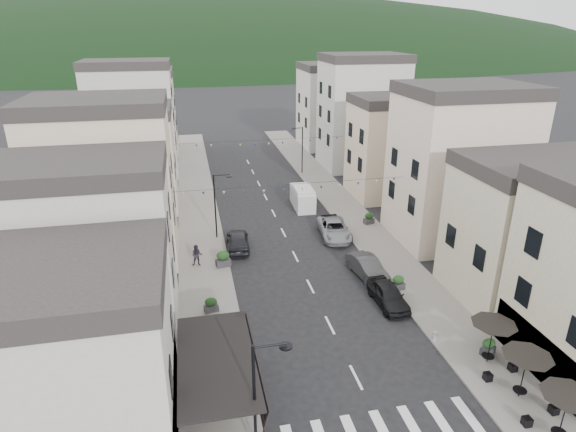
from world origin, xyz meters
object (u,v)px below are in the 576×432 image
parked_car_e (238,240)px  delivery_van (303,197)px  parked_car_a (388,295)px  parked_car_c (334,229)px  parked_car_b (367,268)px  pedestrian_a (198,332)px  pedestrian_b (197,255)px  parked_car_d (337,229)px

parked_car_e → delivery_van: bearing=-128.1°
parked_car_a → parked_car_c: (-0.32, 11.61, -0.00)m
parked_car_b → parked_car_e: bearing=134.9°
pedestrian_a → pedestrian_b: bearing=80.8°
parked_car_c → pedestrian_b: 12.72m
delivery_van → pedestrian_a: delivery_van is taller
pedestrian_a → pedestrian_b: pedestrian_a is taller
parked_car_a → parked_car_b: (0.00, 4.00, 0.01)m
parked_car_d → pedestrian_b: size_ratio=2.48×
parked_car_d → parked_car_e: size_ratio=0.94×
parked_car_a → delivery_van: bearing=93.1°
parked_car_c → parked_car_d: bearing=39.9°
parked_car_c → delivery_van: bearing=103.3°
pedestrian_b → parked_car_c: bearing=23.9°
pedestrian_a → parked_car_e: bearing=66.2°
delivery_van → pedestrian_a: size_ratio=2.43×
parked_car_c → parked_car_a: bearing=-82.3°
parked_car_b → pedestrian_a: pedestrian_a is taller
parked_car_a → parked_car_b: bearing=89.2°
parked_car_a → parked_car_e: 14.21m
parked_car_a → pedestrian_a: bearing=-171.3°
parked_car_e → delivery_van: 11.56m
parked_car_e → parked_car_b: bearing=146.7°
parked_car_c → delivery_van: 7.96m
pedestrian_b → parked_car_d: bearing=24.5°
parked_car_e → pedestrian_a: pedestrian_a is taller
parked_car_a → parked_car_b: parked_car_b is taller
parked_car_d → pedestrian_b: (-12.60, -3.53, 0.37)m
pedestrian_a → parked_car_d: bearing=39.8°
parked_car_b → pedestrian_a: 14.29m
parked_car_d → parked_car_a: bearing=-93.6°
parked_car_b → delivery_van: bearing=87.1°
parked_car_d → parked_car_b: bearing=-93.6°
parked_car_c → parked_car_d: size_ratio=1.24×
parked_car_d → pedestrian_b: pedestrian_b is taller
parked_car_e → pedestrian_a: bearing=77.9°
parked_car_e → pedestrian_b: size_ratio=2.63×
parked_car_c → parked_car_e: size_ratio=1.17×
parked_car_a → pedestrian_a: (-12.89, -2.16, 0.35)m
delivery_van → pedestrian_b: bearing=-133.1°
parked_car_a → parked_car_d: (0.00, 11.82, -0.12)m
pedestrian_a → parked_car_b: bearing=18.0°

